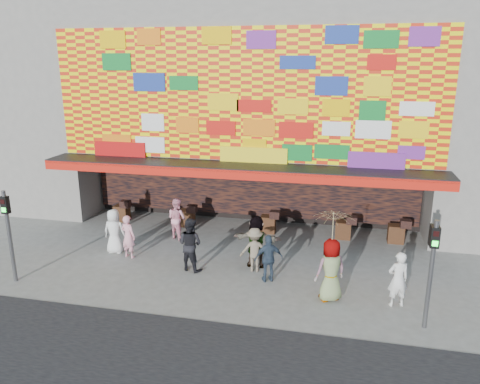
# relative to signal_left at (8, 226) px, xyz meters

# --- Properties ---
(ground) EXTENTS (90.00, 90.00, 0.00)m
(ground) POSITION_rel_signal_left_xyz_m (6.20, 1.50, -1.86)
(ground) COLOR slate
(ground) RESTS_ON ground
(shop_building) EXTENTS (15.20, 9.40, 10.00)m
(shop_building) POSITION_rel_signal_left_xyz_m (6.20, 9.68, 3.37)
(shop_building) COLOR gray
(shop_building) RESTS_ON ground
(neighbor_left) EXTENTS (11.00, 8.00, 12.00)m
(neighbor_left) POSITION_rel_signal_left_xyz_m (-6.80, 9.50, 4.14)
(neighbor_left) COLOR gray
(neighbor_left) RESTS_ON ground
(signal_left) EXTENTS (0.22, 0.20, 3.00)m
(signal_left) POSITION_rel_signal_left_xyz_m (0.00, 0.00, 0.00)
(signal_left) COLOR #59595B
(signal_left) RESTS_ON ground
(signal_right) EXTENTS (0.22, 0.20, 3.00)m
(signal_right) POSITION_rel_signal_left_xyz_m (12.40, 0.00, 0.00)
(signal_right) COLOR #59595B
(signal_right) RESTS_ON ground
(ped_a) EXTENTS (0.83, 0.56, 1.66)m
(ped_a) POSITION_rel_signal_left_xyz_m (2.07, 2.81, -1.03)
(ped_a) COLOR white
(ped_a) RESTS_ON ground
(ped_b) EXTENTS (0.66, 0.52, 1.58)m
(ped_b) POSITION_rel_signal_left_xyz_m (2.74, 2.53, -1.07)
(ped_b) COLOR pink
(ped_b) RESTS_ON ground
(ped_c) EXTENTS (1.04, 0.91, 1.83)m
(ped_c) POSITION_rel_signal_left_xyz_m (5.22, 2.04, -0.95)
(ped_c) COLOR black
(ped_c) RESTS_ON ground
(ped_d) EXTENTS (1.06, 0.74, 1.51)m
(ped_d) POSITION_rel_signal_left_xyz_m (7.34, 2.42, -1.11)
(ped_d) COLOR #796D58
(ped_d) RESTS_ON ground
(ped_e) EXTENTS (0.99, 0.71, 1.56)m
(ped_e) POSITION_rel_signal_left_xyz_m (7.92, 1.76, -1.08)
(ped_e) COLOR #2E3E51
(ped_e) RESTS_ON ground
(ped_f) EXTENTS (1.69, 0.58, 1.81)m
(ped_f) POSITION_rel_signal_left_xyz_m (7.33, 2.79, -0.96)
(ped_f) COLOR gray
(ped_f) RESTS_ON ground
(ped_g) EXTENTS (1.10, 0.99, 1.89)m
(ped_g) POSITION_rel_signal_left_xyz_m (9.88, 0.97, -0.91)
(ped_g) COLOR gray
(ped_g) RESTS_ON ground
(ped_h) EXTENTS (0.70, 0.57, 1.65)m
(ped_h) POSITION_rel_signal_left_xyz_m (11.76, 1.03, -1.03)
(ped_h) COLOR white
(ped_h) RESTS_ON ground
(ped_i) EXTENTS (0.99, 0.92, 1.64)m
(ped_i) POSITION_rel_signal_left_xyz_m (3.79, 4.68, -1.04)
(ped_i) COLOR #F9A1B5
(ped_i) RESTS_ON ground
(parasol) EXTENTS (1.42, 1.44, 1.99)m
(parasol) POSITION_rel_signal_left_xyz_m (9.88, 0.97, 0.36)
(parasol) COLOR beige
(parasol) RESTS_ON ground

